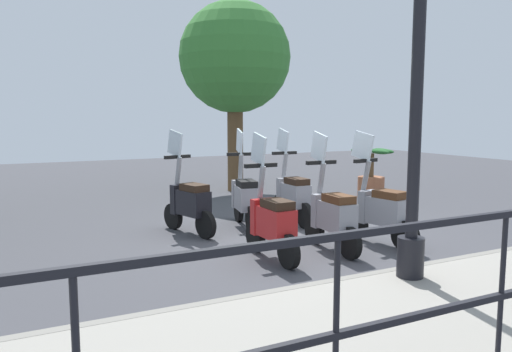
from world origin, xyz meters
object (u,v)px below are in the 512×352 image
(scooter_near_0, at_px, (381,210))
(scooter_far_1, at_px, (244,197))
(scooter_near_2, at_px, (271,221))
(potted_palm, at_px, (371,177))
(scooter_far_0, at_px, (292,194))
(scooter_far_2, at_px, (189,202))
(scooter_near_1, at_px, (332,214))
(lamp_post_near, at_px, (417,76))
(tree_distant, at_px, (235,59))

(scooter_near_0, xyz_separation_m, scooter_far_1, (1.80, 1.18, 0.00))
(scooter_near_0, distance_m, scooter_near_2, 1.65)
(potted_palm, height_order, scooter_far_0, scooter_far_0)
(scooter_near_2, xyz_separation_m, scooter_far_2, (1.73, 0.45, 0.00))
(scooter_far_1, bearing_deg, potted_palm, -57.73)
(scooter_near_1, relative_size, scooter_far_0, 1.00)
(scooter_far_2, bearing_deg, scooter_near_0, -146.02)
(scooter_near_1, bearing_deg, scooter_near_0, -90.54)
(scooter_far_0, relative_size, scooter_far_1, 1.00)
(scooter_near_0, distance_m, scooter_far_2, 2.74)
(lamp_post_near, bearing_deg, potted_palm, -35.73)
(potted_palm, bearing_deg, tree_distant, 44.22)
(scooter_near_0, bearing_deg, lamp_post_near, 137.37)
(scooter_near_0, relative_size, scooter_far_2, 1.00)
(scooter_far_2, bearing_deg, scooter_far_1, -103.48)
(scooter_near_0, height_order, scooter_far_1, same)
(scooter_far_2, bearing_deg, scooter_near_1, -158.45)
(scooter_near_1, height_order, scooter_far_1, same)
(tree_distant, height_order, scooter_near_2, tree_distant)
(scooter_near_1, bearing_deg, scooter_far_0, -11.63)
(scooter_near_1, height_order, scooter_far_2, same)
(scooter_far_0, bearing_deg, scooter_far_1, 84.26)
(scooter_near_1, distance_m, scooter_near_2, 0.88)
(lamp_post_near, xyz_separation_m, potted_palm, (4.68, -3.37, -1.67))
(tree_distant, distance_m, potted_palm, 4.03)
(scooter_far_0, bearing_deg, scooter_far_2, 89.49)
(lamp_post_near, bearing_deg, scooter_near_1, -5.93)
(lamp_post_near, distance_m, scooter_far_0, 3.67)
(lamp_post_near, relative_size, scooter_near_1, 2.88)
(potted_palm, bearing_deg, scooter_far_1, 110.31)
(potted_palm, height_order, scooter_far_2, scooter_far_2)
(scooter_far_1, relative_size, scooter_far_2, 1.00)
(potted_palm, height_order, scooter_near_2, scooter_near_2)
(scooter_near_0, xyz_separation_m, scooter_far_0, (1.70, 0.37, 0.00))
(tree_distant, distance_m, scooter_far_2, 5.00)
(scooter_near_0, bearing_deg, potted_palm, -49.19)
(scooter_near_2, bearing_deg, tree_distant, -20.55)
(tree_distant, xyz_separation_m, potted_palm, (-2.22, -2.16, -2.58))
(lamp_post_near, distance_m, scooter_far_1, 3.73)
(potted_palm, height_order, scooter_near_0, scooter_near_0)
(scooter_near_1, xyz_separation_m, scooter_far_0, (1.67, -0.40, 0.00))
(tree_distant, height_order, potted_palm, tree_distant)
(scooter_near_1, distance_m, scooter_far_0, 1.72)
(potted_palm, bearing_deg, lamp_post_near, 144.27)
(tree_distant, bearing_deg, scooter_near_0, 177.11)
(lamp_post_near, height_order, tree_distant, lamp_post_near)
(tree_distant, xyz_separation_m, scooter_far_1, (-3.56, 1.45, -2.54))
(tree_distant, bearing_deg, scooter_far_0, 170.09)
(lamp_post_near, relative_size, scooter_near_0, 2.88)
(scooter_far_0, distance_m, scooter_far_2, 1.73)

